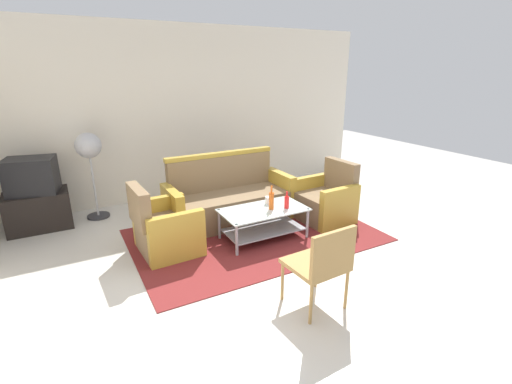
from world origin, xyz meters
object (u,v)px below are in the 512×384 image
Objects in this scene: tv_stand at (39,211)px; bottle_orange at (271,200)px; armchair_right at (325,201)px; coffee_table at (263,219)px; couch at (229,200)px; wicker_chair at (322,261)px; armchair_left at (165,229)px; pedestal_fan at (89,151)px; cup at (268,200)px; bottle_red at (287,202)px; television at (32,176)px.

bottle_orange is at bearing -34.39° from tv_stand.
coffee_table is at bearing 92.92° from armchair_right.
wicker_chair is at bearing 85.96° from couch.
armchair_left is at bearing 167.77° from coffee_table.
armchair_right is 0.77× the size of coffee_table.
armchair_left is 1.06× the size of tv_stand.
wicker_chair is at bearing 137.24° from armchair_right.
pedestal_fan is at bearing 135.61° from bottle_orange.
bottle_orange is 0.21m from cup.
bottle_red is 0.73× the size of bottle_orange.
tv_stand is 0.63× the size of pedestal_fan.
wicker_chair is (-1.38, -1.65, 0.21)m from armchair_right.
armchair_left is at bearing 166.79° from bottle_orange.
armchair_left is 2.32m from armchair_right.
armchair_right is 3.73× the size of bottle_red.
couch is 0.98m from bottle_red.
coffee_table is 1.38× the size of tv_stand.
bottle_orange is at bearing -25.59° from coffee_table.
pedestal_fan is at bearing -164.83° from television.
coffee_table is 3.51× the size of bottle_orange.
armchair_right is 2.16m from wicker_chair.
bottle_red is (-0.82, -0.22, 0.21)m from armchair_right.
couch is at bearing -22.79° from tv_stand.
bottle_orange is 0.25× the size of pedestal_fan.
armchair_left is 1.82m from pedestal_fan.
tv_stand is 0.95× the size of wicker_chair.
bottle_orange is at bearing 157.10° from television.
armchair_right is 1.01× the size of wicker_chair.
couch is 1.64× the size of coffee_table.
tv_stand is at bearing 145.33° from coffee_table.
bottle_red is 3.41m from tv_stand.
cup is (-0.95, 0.03, 0.17)m from armchair_right.
television is at bearing 121.46° from wicker_chair.
couch reaches higher than tv_stand.
tv_stand is (-2.84, 1.88, -0.24)m from bottle_red.
armchair_left is 3.73× the size of bottle_red.
television is (0.00, 0.00, 0.50)m from tv_stand.
television is 4.03m from wicker_chair.
armchair_left reaches higher than bottle_orange.
tv_stand is 1.18× the size of television.
wicker_chair reaches higher than cup.
couch is at bearing 115.59° from cup.
tv_stand is (-2.71, 1.63, -0.20)m from cup.
bottle_orange is (-1.01, -0.15, 0.24)m from armchair_right.
armchair_left reaches higher than coffee_table.
television is (-3.66, 1.66, 0.47)m from armchair_right.
pedestal_fan is at bearing 139.50° from cup.
cup is 1.73m from wicker_chair.
bottle_orange is 3.14× the size of cup.
pedestal_fan is (-1.81, 1.82, 0.74)m from coffee_table.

